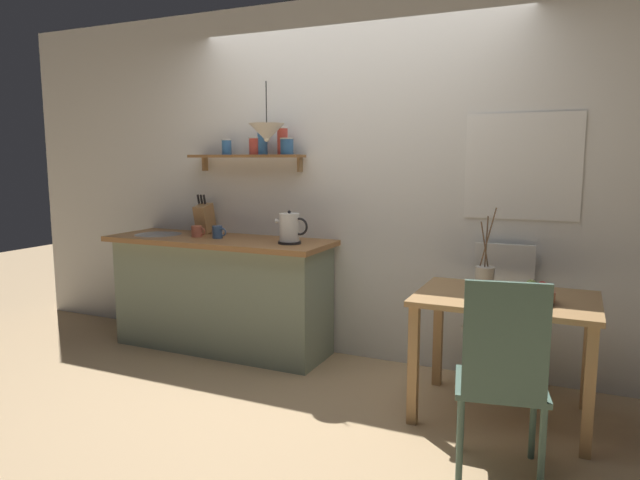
# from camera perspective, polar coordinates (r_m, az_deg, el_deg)

# --- Properties ---
(ground_plane) EXTENTS (14.00, 14.00, 0.00)m
(ground_plane) POSITION_cam_1_polar(r_m,az_deg,el_deg) (4.02, -0.18, -14.11)
(ground_plane) COLOR tan
(back_wall) EXTENTS (6.80, 0.11, 2.70)m
(back_wall) POSITION_cam_1_polar(r_m,az_deg,el_deg) (4.25, 6.02, 5.82)
(back_wall) COLOR white
(back_wall) RESTS_ON ground_plane
(kitchen_counter) EXTENTS (1.83, 0.63, 0.91)m
(kitchen_counter) POSITION_cam_1_polar(r_m,az_deg,el_deg) (4.61, -9.92, -5.27)
(kitchen_counter) COLOR gray
(kitchen_counter) RESTS_ON ground_plane
(wall_shelf) EXTENTS (0.99, 0.20, 0.34)m
(wall_shelf) POSITION_cam_1_polar(r_m,az_deg,el_deg) (4.50, -6.30, 9.08)
(wall_shelf) COLOR brown
(dining_table) EXTENTS (1.01, 0.73, 0.73)m
(dining_table) POSITION_cam_1_polar(r_m,az_deg,el_deg) (3.50, 18.15, -7.23)
(dining_table) COLOR tan
(dining_table) RESTS_ON ground_plane
(dining_chair_near) EXTENTS (0.49, 0.47, 0.99)m
(dining_chair_near) POSITION_cam_1_polar(r_m,az_deg,el_deg) (2.83, 17.89, -12.60)
(dining_chair_near) COLOR #4C6B5B
(dining_chair_near) RESTS_ON ground_plane
(dining_chair_far) EXTENTS (0.46, 0.42, 0.96)m
(dining_chair_far) POSITION_cam_1_polar(r_m,az_deg,el_deg) (3.95, 17.80, -6.71)
(dining_chair_far) COLOR white
(dining_chair_far) RESTS_ON ground_plane
(fruit_bowl) EXTENTS (0.20, 0.20, 0.12)m
(fruit_bowl) POSITION_cam_1_polar(r_m,az_deg,el_deg) (3.37, 20.90, -5.02)
(fruit_bowl) COLOR #BC704C
(fruit_bowl) RESTS_ON dining_table
(twig_vase) EXTENTS (0.11, 0.11, 0.51)m
(twig_vase) POSITION_cam_1_polar(r_m,az_deg,el_deg) (3.46, 16.25, -3.83)
(twig_vase) COLOR #B7B2A8
(twig_vase) RESTS_ON dining_table
(electric_kettle) EXTENTS (0.26, 0.17, 0.25)m
(electric_kettle) POSITION_cam_1_polar(r_m,az_deg,el_deg) (4.14, -3.06, 1.14)
(electric_kettle) COLOR black
(electric_kettle) RESTS_ON kitchen_counter
(knife_block) EXTENTS (0.11, 0.19, 0.33)m
(knife_block) POSITION_cam_1_polar(r_m,az_deg,el_deg) (4.79, -11.55, 2.19)
(knife_block) COLOR tan
(knife_block) RESTS_ON kitchen_counter
(coffee_mug_by_sink) EXTENTS (0.13, 0.09, 0.09)m
(coffee_mug_by_sink) POSITION_cam_1_polar(r_m,az_deg,el_deg) (4.61, -12.27, 0.86)
(coffee_mug_by_sink) COLOR #C6664C
(coffee_mug_by_sink) RESTS_ON kitchen_counter
(coffee_mug_spare) EXTENTS (0.12, 0.08, 0.10)m
(coffee_mug_spare) POSITION_cam_1_polar(r_m,az_deg,el_deg) (4.50, -10.26, 0.80)
(coffee_mug_spare) COLOR #3D5B89
(coffee_mug_spare) RESTS_ON kitchen_counter
(pendant_lamp) EXTENTS (0.26, 0.26, 0.44)m
(pendant_lamp) POSITION_cam_1_polar(r_m,az_deg,el_deg) (4.24, -5.40, 10.73)
(pendant_lamp) COLOR black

